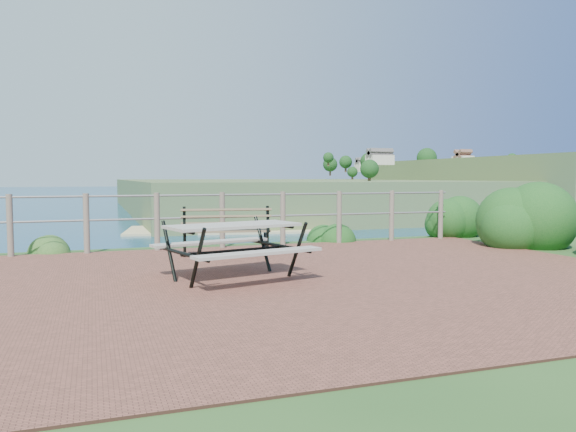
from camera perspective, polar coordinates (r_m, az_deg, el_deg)
name	(u,v)px	position (r m, az deg, el deg)	size (l,w,h in m)	color
ground	(282,281)	(7.01, -0.66, -6.64)	(10.00, 7.00, 0.12)	brown
ocean	(99,181)	(206.54, -18.65, 3.43)	(1200.00, 1200.00, 0.00)	#125A6E
safety_railing	(222,217)	(10.14, -6.70, -0.10)	(9.40, 0.10, 1.00)	#6B5B4C
distant_bay	(500,183)	(272.88, 20.77, 3.15)	(290.00, 232.36, 24.00)	#435E2F
picnic_table	(233,245)	(7.03, -5.57, -2.98)	(1.74, 1.38, 0.69)	#9B978B
park_bench	(226,223)	(9.19, -6.33, -0.75)	(1.47, 0.59, 0.81)	brown
shrub_right_front	(517,247)	(11.27, 22.22, -2.89)	(1.46, 1.46, 2.07)	#154618
shrub_right_edge	(459,237)	(12.69, 16.96, -2.02)	(1.09, 1.09, 1.56)	#154618
shrub_lip_west	(58,252)	(10.45, -22.30, -3.41)	(0.73, 0.73, 0.45)	#2A501E
shrub_lip_east	(336,240)	(11.47, 4.95, -2.49)	(0.81, 0.81, 0.56)	#154618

